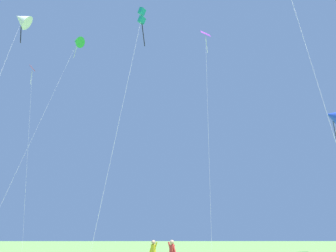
{
  "coord_description": "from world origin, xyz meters",
  "views": [
    {
      "loc": [
        -2.54,
        -4.59,
        1.78
      ],
      "look_at": [
        -1.87,
        29.49,
        12.2
      ],
      "focal_mm": 39.13,
      "sensor_mm": 36.0,
      "label": 1
    }
  ],
  "objects": [
    {
      "name": "kite_green_small",
      "position": [
        -13.27,
        36.98,
        25.65
      ],
      "size": [
        5.0,
        11.79,
        26.58
      ],
      "color": "green",
      "rests_on": "ground_plane"
    },
    {
      "name": "kite_purple_streamer",
      "position": [
        2.38,
        31.42,
        22.19
      ],
      "size": [
        1.83,
        8.87,
        24.44
      ],
      "color": "purple",
      "rests_on": "ground_plane"
    },
    {
      "name": "kite_blue_delta",
      "position": [
        20.96,
        42.54,
        17.77
      ],
      "size": [
        4.01,
        8.58,
        18.96
      ],
      "color": "blue",
      "rests_on": "ground_plane"
    },
    {
      "name": "kite_teal_box",
      "position": [
        -4.11,
        20.21,
        18.15
      ],
      "size": [
        2.37,
        6.35,
        19.06
      ],
      "color": "teal",
      "rests_on": "ground_plane"
    },
    {
      "name": "kite_white_distant",
      "position": [
        -17.22,
        29.11,
        23.67
      ],
      "size": [
        2.28,
        11.85,
        24.75
      ],
      "color": "white",
      "rests_on": "ground_plane"
    },
    {
      "name": "kite_red_high",
      "position": [
        -20.81,
        43.08,
        22.87
      ],
      "size": [
        3.89,
        6.41,
        25.53
      ],
      "color": "red",
      "rests_on": "ground_plane"
    }
  ]
}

